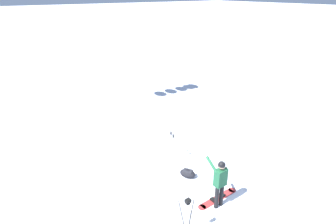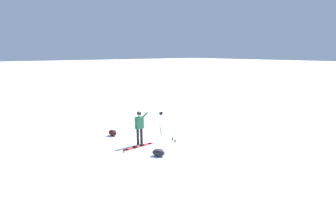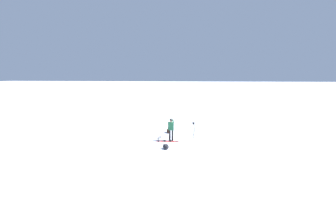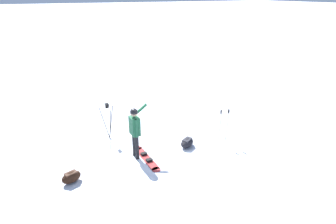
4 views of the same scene
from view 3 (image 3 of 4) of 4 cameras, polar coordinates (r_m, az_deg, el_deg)
ground_plane at (r=15.87m, az=1.75°, el=-8.52°), size 300.00×300.00×0.00m
snowboarder at (r=16.20m, az=0.85°, el=-4.12°), size 0.67×0.47×1.80m
snowboard at (r=16.26m, az=-0.12°, el=-7.96°), size 0.29×1.77×0.10m
gear_bag_large at (r=18.57m, az=0.12°, el=-5.16°), size 0.63×0.46×0.35m
camera_tripod at (r=16.56m, az=6.91°, el=-4.18°), size 0.55×0.44×1.41m
gear_bag_small at (r=14.70m, az=-0.58°, el=-9.35°), size 0.72×0.63×0.32m
ski_poles at (r=13.22m, az=-2.39°, el=-8.57°), size 0.32×0.22×1.28m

